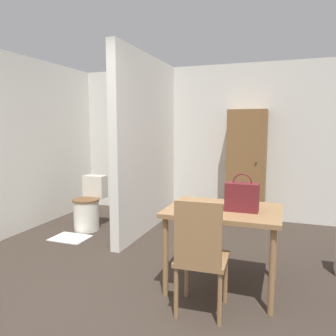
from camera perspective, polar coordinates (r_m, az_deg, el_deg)
ground_plane at (r=2.78m, az=-13.23°, el=-25.84°), size 16.00×16.00×0.00m
wall_back at (r=5.61m, az=6.28°, el=4.57°), size 5.41×0.12×2.50m
wall_left at (r=5.12m, az=-24.55°, el=3.71°), size 0.12×4.45×2.50m
partition_wall at (r=4.76m, az=-3.59°, el=4.13°), size 0.12×2.04×2.50m
dining_table at (r=3.09m, az=9.65°, el=-8.56°), size 1.02×0.77×0.76m
wooden_chair at (r=2.68m, az=5.67°, el=-14.68°), size 0.42×0.42×0.96m
toilet at (r=5.00m, az=-13.66°, el=-6.68°), size 0.39×0.54×0.77m
handbag at (r=2.98m, az=12.76°, el=-4.88°), size 0.29×0.15×0.34m
wooden_cabinet at (r=5.26m, az=13.48°, el=0.21°), size 0.58×0.38×1.76m
bath_mat at (r=4.73m, az=-16.67°, el=-11.60°), size 0.48×0.37×0.01m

